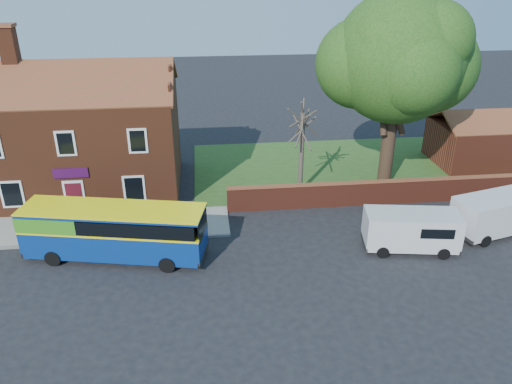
{
  "coord_description": "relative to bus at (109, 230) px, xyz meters",
  "views": [
    {
      "loc": [
        0.75,
        -20.15,
        14.15
      ],
      "look_at": [
        3.55,
        5.0,
        2.18
      ],
      "focal_mm": 35.0,
      "sensor_mm": 36.0,
      "label": 1
    }
  ],
  "objects": [
    {
      "name": "shop_building",
      "position": [
        -2.77,
        8.89,
        1.81
      ],
      "size": [
        12.3,
        8.13,
        10.5
      ],
      "color": "brown",
      "rests_on": "ground"
    },
    {
      "name": "van_far",
      "position": [
        21.14,
        0.14,
        -0.33
      ],
      "size": [
        5.52,
        3.31,
        2.27
      ],
      "rotation": [
        0.0,
        0.0,
        0.26
      ],
      "color": "silver",
      "rests_on": "ground"
    },
    {
      "name": "kerb",
      "position": [
        -2.75,
        1.39,
        -1.53
      ],
      "size": [
        18.0,
        0.15,
        0.14
      ],
      "primitive_type": "cube",
      "color": "slate",
      "rests_on": "ground"
    },
    {
      "name": "grass_strip",
      "position": [
        17.25,
        10.39,
        -1.58
      ],
      "size": [
        26.0,
        12.0,
        0.04
      ],
      "primitive_type": "cube",
      "color": "#426B28",
      "rests_on": "ground"
    },
    {
      "name": "bare_tree",
      "position": [
        11.19,
        6.61,
        1.44
      ],
      "size": [
        2.22,
        2.64,
        5.92
      ],
      "color": "#4C4238",
      "rests_on": "ground"
    },
    {
      "name": "van_near",
      "position": [
        15.64,
        -1.01,
        -0.41
      ],
      "size": [
        5.09,
        2.67,
        2.13
      ],
      "rotation": [
        0.0,
        0.0,
        -0.16
      ],
      "color": "silver",
      "rests_on": "ground"
    },
    {
      "name": "pavement",
      "position": [
        -2.75,
        3.14,
        -1.54
      ],
      "size": [
        18.0,
        3.5,
        0.12
      ],
      "primitive_type": "cube",
      "color": "gray",
      "rests_on": "ground"
    },
    {
      "name": "boundary_wall",
      "position": [
        17.25,
        4.39,
        -0.79
      ],
      "size": [
        22.0,
        0.38,
        1.6
      ],
      "color": "maroon",
      "rests_on": "ground"
    },
    {
      "name": "bus",
      "position": [
        0.0,
        0.0,
        0.0
      ],
      "size": [
        9.49,
        4.2,
        2.81
      ],
      "rotation": [
        0.0,
        0.0,
        -0.21
      ],
      "color": "navy",
      "rests_on": "ground"
    },
    {
      "name": "outbuilding",
      "position": [
        26.25,
        10.39,
        0.01
      ],
      "size": [
        8.2,
        5.06,
        4.17
      ],
      "color": "maroon",
      "rests_on": "ground"
    },
    {
      "name": "ground",
      "position": [
        4.25,
        -2.61,
        -1.6
      ],
      "size": [
        120.0,
        120.0,
        0.0
      ],
      "primitive_type": "plane",
      "color": "black",
      "rests_on": "ground"
    },
    {
      "name": "large_tree",
      "position": [
        17.29,
        7.61,
        6.65
      ],
      "size": [
        10.33,
        8.18,
        12.6
      ],
      "color": "black",
      "rests_on": "ground"
    }
  ]
}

